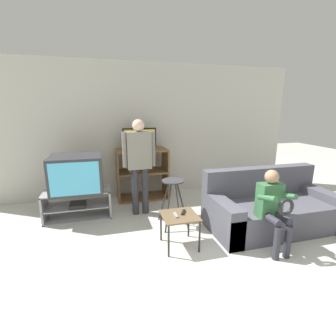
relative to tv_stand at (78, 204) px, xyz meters
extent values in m
plane|color=beige|center=(1.24, -2.56, -0.22)|extent=(18.00, 18.00, 0.00)
cube|color=beige|center=(1.24, 0.93, 1.08)|extent=(6.40, 0.06, 2.60)
cube|color=#939399|center=(0.00, 0.00, -0.21)|extent=(1.03, 0.45, 0.02)
cube|color=#939399|center=(0.00, 0.00, -0.02)|extent=(1.00, 0.45, 0.02)
cube|color=#939399|center=(0.00, 0.00, 0.22)|extent=(1.03, 0.45, 0.02)
cube|color=#939399|center=(-0.50, 0.00, 0.00)|extent=(0.03, 0.45, 0.45)
cube|color=#939399|center=(0.50, 0.00, 0.00)|extent=(0.03, 0.45, 0.45)
cube|color=black|center=(0.00, -0.05, 0.01)|extent=(0.24, 0.28, 0.05)
cube|color=#2D2D33|center=(0.02, -0.01, 0.52)|extent=(0.77, 0.63, 0.57)
cube|color=#4CB7E0|center=(0.02, -0.33, 0.52)|extent=(0.69, 0.01, 0.49)
cube|color=brown|center=(0.68, 0.61, 0.27)|extent=(0.03, 0.51, 0.98)
cube|color=brown|center=(1.62, 0.61, 0.27)|extent=(0.03, 0.51, 0.98)
cube|color=brown|center=(1.15, 0.61, -0.21)|extent=(0.91, 0.51, 0.03)
cube|color=brown|center=(1.15, 0.61, 0.32)|extent=(0.91, 0.51, 0.03)
cube|color=brown|center=(1.15, 0.61, 0.74)|extent=(0.91, 0.51, 0.03)
cube|color=#9E7A4C|center=(0.98, 0.53, 0.44)|extent=(0.18, 0.04, 0.22)
cube|color=black|center=(1.12, 0.62, 0.78)|extent=(0.22, 0.20, 0.04)
cube|color=black|center=(1.12, 0.62, 0.98)|extent=(0.63, 0.04, 0.36)
cube|color=yellow|center=(1.12, 0.60, 0.98)|extent=(0.58, 0.01, 0.31)
cylinder|color=black|center=(1.30, -0.78, 0.12)|extent=(0.16, 0.20, 0.70)
cylinder|color=black|center=(1.52, -0.78, 0.12)|extent=(0.16, 0.20, 0.70)
cylinder|color=black|center=(1.30, -0.53, 0.12)|extent=(0.16, 0.20, 0.70)
cylinder|color=black|center=(1.52, -0.53, 0.12)|extent=(0.16, 0.20, 0.70)
cylinder|color=#333338|center=(1.41, -0.65, 0.48)|extent=(0.34, 0.34, 0.02)
cube|color=brown|center=(1.33, -1.25, 0.20)|extent=(0.44, 0.44, 0.02)
cylinder|color=black|center=(1.13, -1.45, -0.02)|extent=(0.02, 0.02, 0.42)
cylinder|color=black|center=(1.52, -1.45, -0.02)|extent=(0.02, 0.02, 0.42)
cylinder|color=black|center=(1.13, -1.05, -0.02)|extent=(0.02, 0.02, 0.42)
cylinder|color=black|center=(1.52, -1.05, -0.02)|extent=(0.02, 0.02, 0.42)
cube|color=black|center=(1.39, -1.21, 0.22)|extent=(0.10, 0.14, 0.02)
cube|color=gray|center=(1.27, -1.26, 0.22)|extent=(0.04, 0.15, 0.02)
cube|color=#4C4C56|center=(2.80, -1.13, -0.02)|extent=(1.87, 0.91, 0.41)
cube|color=#4C4C56|center=(2.80, -0.77, 0.40)|extent=(1.87, 0.20, 0.44)
cube|color=#4C4C56|center=(1.97, -1.13, 0.04)|extent=(0.22, 0.91, 0.53)
cube|color=#4C4C56|center=(3.62, -1.13, 0.04)|extent=(0.22, 0.91, 0.53)
cylinder|color=#2D2D33|center=(0.92, -0.12, 0.17)|extent=(0.11, 0.11, 0.79)
cylinder|color=#2D2D33|center=(1.08, -0.12, 0.17)|extent=(0.11, 0.11, 0.79)
cube|color=gray|center=(1.00, -0.12, 0.86)|extent=(0.38, 0.20, 0.59)
cylinder|color=gray|center=(0.77, -0.12, 0.88)|extent=(0.08, 0.08, 0.56)
cylinder|color=gray|center=(1.23, -0.12, 0.88)|extent=(0.08, 0.08, 0.56)
sphere|color=beige|center=(1.00, -0.12, 1.25)|extent=(0.19, 0.19, 0.19)
cylinder|color=#2D2D38|center=(2.34, -1.82, -0.02)|extent=(0.08, 0.08, 0.41)
cylinder|color=#2D2D38|center=(2.49, -1.82, -0.02)|extent=(0.08, 0.08, 0.41)
cylinder|color=#2D2D38|center=(2.34, -1.67, 0.23)|extent=(0.09, 0.30, 0.09)
cylinder|color=#2D2D38|center=(2.49, -1.67, 0.23)|extent=(0.09, 0.30, 0.09)
cube|color=#33663D|center=(2.41, -1.52, 0.40)|extent=(0.30, 0.17, 0.43)
cylinder|color=#33663D|center=(2.28, -1.65, 0.49)|extent=(0.06, 0.31, 0.14)
cylinder|color=#33663D|center=(2.55, -1.65, 0.49)|extent=(0.06, 0.31, 0.14)
sphere|color=#A37A5B|center=(2.41, -1.52, 0.70)|extent=(0.17, 0.17, 0.17)
torus|color=black|center=(2.41, -1.80, 0.42)|extent=(0.21, 0.04, 0.21)
camera|label=1|loc=(0.45, -3.94, 1.52)|focal=26.00mm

